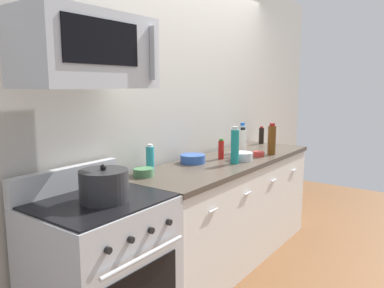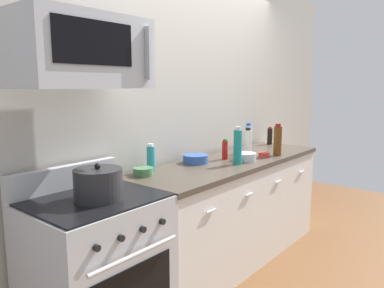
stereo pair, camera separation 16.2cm
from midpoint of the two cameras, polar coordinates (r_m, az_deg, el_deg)
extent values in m
plane|color=brown|center=(3.60, 4.09, -16.85)|extent=(6.32, 6.32, 0.00)
cube|color=#B7B2A8|center=(3.48, -1.42, 5.40)|extent=(5.27, 0.10, 2.70)
cube|color=silver|center=(3.43, 4.17, -10.22)|extent=(2.15, 0.62, 0.88)
cube|color=#473D33|center=(3.31, 4.26, -2.68)|extent=(2.18, 0.65, 0.04)
cube|color=black|center=(3.45, 8.22, -17.17)|extent=(2.15, 0.02, 0.10)
cylinder|color=silver|center=(2.58, 1.45, -10.18)|extent=(0.10, 0.02, 0.02)
cylinder|color=silver|center=(2.98, 6.96, -7.55)|extent=(0.10, 0.02, 0.02)
cylinder|color=silver|center=(3.42, 11.08, -5.52)|extent=(0.10, 0.02, 0.02)
cylinder|color=silver|center=(3.87, 14.23, -3.94)|extent=(0.10, 0.02, 0.02)
cube|color=#B7BABF|center=(2.41, -15.64, -18.86)|extent=(0.76, 0.64, 0.91)
cylinder|color=#B7BABF|center=(2.07, -9.52, -16.56)|extent=(0.61, 0.02, 0.02)
cube|color=#B7BABF|center=(2.45, -20.42, -5.26)|extent=(0.76, 0.06, 0.16)
cube|color=black|center=(2.24, -16.15, -8.33)|extent=(0.73, 0.61, 0.01)
cylinder|color=black|center=(1.90, -15.20, -15.48)|extent=(0.04, 0.02, 0.04)
cylinder|color=black|center=(1.99, -11.69, -14.20)|extent=(0.04, 0.02, 0.04)
cylinder|color=black|center=(2.09, -8.53, -12.99)|extent=(0.04, 0.02, 0.04)
cylinder|color=black|center=(2.19, -5.69, -11.86)|extent=(0.04, 0.02, 0.04)
cube|color=#B7BABF|center=(2.19, -17.95, 13.34)|extent=(0.74, 0.40, 0.40)
cube|color=black|center=(1.99, -15.84, 14.82)|extent=(0.48, 0.01, 0.22)
cube|color=#B7BABF|center=(2.22, -8.07, 13.61)|extent=(0.02, 0.04, 0.30)
cylinder|color=#59330F|center=(3.56, 10.85, 0.55)|extent=(0.08, 0.08, 0.27)
cylinder|color=maroon|center=(3.54, 10.92, 2.94)|extent=(0.05, 0.05, 0.03)
cylinder|color=black|center=(4.22, 9.50, 1.25)|extent=(0.06, 0.06, 0.18)
cylinder|color=maroon|center=(4.21, 9.54, 2.55)|extent=(0.04, 0.04, 0.02)
cylinder|color=silver|center=(3.50, 6.45, 0.23)|extent=(0.07, 0.07, 0.24)
cylinder|color=black|center=(3.48, 6.48, 2.35)|extent=(0.04, 0.04, 0.02)
cylinder|color=teal|center=(2.83, -8.07, -2.34)|extent=(0.06, 0.06, 0.19)
cylinder|color=white|center=(2.81, -8.12, -0.23)|extent=(0.04, 0.04, 0.02)
cylinder|color=silver|center=(3.65, 6.46, 0.80)|extent=(0.07, 0.07, 0.26)
cylinder|color=blue|center=(3.63, 6.50, 3.04)|extent=(0.04, 0.04, 0.03)
cylinder|color=#197F7A|center=(3.10, 5.10, -0.44)|extent=(0.07, 0.07, 0.28)
cylinder|color=beige|center=(3.08, 5.14, 2.43)|extent=(0.05, 0.05, 0.03)
cylinder|color=#B21914|center=(3.30, 3.08, -0.90)|extent=(0.05, 0.05, 0.16)
cylinder|color=#19721E|center=(3.28, 3.09, 0.64)|extent=(0.03, 0.03, 0.02)
cylinder|color=#B2B5BA|center=(3.26, 6.13, -1.89)|extent=(0.20, 0.20, 0.07)
torus|color=#B2B5BA|center=(3.26, 6.14, -1.37)|extent=(0.20, 0.20, 0.01)
cylinder|color=#B2B5BA|center=(3.27, 6.12, -2.40)|extent=(0.11, 0.11, 0.01)
cylinder|color=#477A4C|center=(2.71, -9.14, -4.31)|extent=(0.15, 0.15, 0.06)
torus|color=#477A4C|center=(2.71, -9.15, -3.78)|extent=(0.15, 0.15, 0.01)
cylinder|color=#477A4C|center=(2.72, -9.12, -4.82)|extent=(0.08, 0.08, 0.01)
cylinder|color=#2D519E|center=(3.13, -1.37, -2.29)|extent=(0.21, 0.21, 0.07)
torus|color=#2D519E|center=(3.13, -1.37, -1.75)|extent=(0.21, 0.21, 0.01)
cylinder|color=#2D519E|center=(3.14, -1.37, -2.83)|extent=(0.12, 0.12, 0.01)
cylinder|color=#B72D28|center=(3.47, 8.89, -1.52)|extent=(0.10, 0.10, 0.04)
torus|color=#B72D28|center=(3.47, 8.90, -1.21)|extent=(0.10, 0.10, 0.01)
cylinder|color=#B72D28|center=(3.47, 8.88, -1.82)|extent=(0.06, 0.06, 0.01)
cylinder|color=#262628|center=(2.17, -15.44, -6.19)|extent=(0.27, 0.27, 0.18)
sphere|color=black|center=(2.15, -15.56, -3.49)|extent=(0.04, 0.04, 0.04)
camera|label=1|loc=(0.08, -91.70, -0.27)|focal=34.82mm
camera|label=2|loc=(0.08, 88.30, 0.27)|focal=34.82mm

